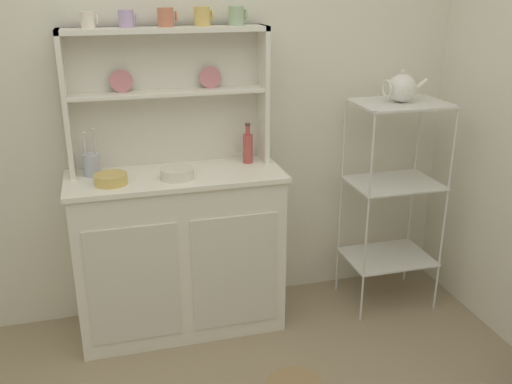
{
  "coord_description": "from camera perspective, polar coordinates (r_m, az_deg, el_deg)",
  "views": [
    {
      "loc": [
        -0.34,
        -1.35,
        1.77
      ],
      "look_at": [
        0.34,
        1.12,
        0.83
      ],
      "focal_mm": 40.12,
      "sensor_mm": 36.0,
      "label": 1
    }
  ],
  "objects": [
    {
      "name": "bakers_rack",
      "position": [
        3.23,
        13.57,
        1.0
      ],
      "size": [
        0.48,
        0.36,
        1.18
      ],
      "color": "silver",
      "rests_on": "ground"
    },
    {
      "name": "wall_back",
      "position": [
        3.04,
        -8.94,
        10.12
      ],
      "size": [
        3.84,
        0.05,
        2.5
      ],
      "primitive_type": "cube",
      "color": "silver",
      "rests_on": "ground"
    },
    {
      "name": "cup_cream_0",
      "position": [
        2.84,
        -16.39,
        16.14
      ],
      "size": [
        0.08,
        0.07,
        0.08
      ],
      "color": "silver",
      "rests_on": "hutch_shelf_unit"
    },
    {
      "name": "hutch_cabinet",
      "position": [
        3.04,
        -7.66,
        -5.77
      ],
      "size": [
        1.08,
        0.45,
        0.87
      ],
      "color": "white",
      "rests_on": "ground"
    },
    {
      "name": "hutch_shelf_unit",
      "position": [
        2.94,
        -8.88,
        10.34
      ],
      "size": [
        1.0,
        0.18,
        0.7
      ],
      "color": "silver",
      "rests_on": "hutch_cabinet"
    },
    {
      "name": "cup_terracotta_2",
      "position": [
        2.86,
        -8.94,
        16.84
      ],
      "size": [
        0.09,
        0.08,
        0.09
      ],
      "color": "#C67556",
      "rests_on": "hutch_shelf_unit"
    },
    {
      "name": "cup_sage_4",
      "position": [
        2.92,
        -1.96,
        17.16
      ],
      "size": [
        0.09,
        0.08,
        0.09
      ],
      "color": "#9EB78E",
      "rests_on": "hutch_shelf_unit"
    },
    {
      "name": "bowl_floral_medium",
      "position": [
        2.8,
        -7.87,
        1.87
      ],
      "size": [
        0.16,
        0.16,
        0.05
      ],
      "primitive_type": "cylinder",
      "color": "silver",
      "rests_on": "hutch_cabinet"
    },
    {
      "name": "utensil_jar",
      "position": [
        2.92,
        -16.06,
        2.66
      ],
      "size": [
        0.08,
        0.08,
        0.24
      ],
      "color": "#B2B7C6",
      "rests_on": "hutch_cabinet"
    },
    {
      "name": "bowl_mixing_large",
      "position": [
        2.78,
        -14.27,
        1.26
      ],
      "size": [
        0.16,
        0.16,
        0.05
      ],
      "primitive_type": "cylinder",
      "color": "#DBB760",
      "rests_on": "hutch_cabinet"
    },
    {
      "name": "cup_lilac_1",
      "position": [
        2.85,
        -12.78,
        16.5
      ],
      "size": [
        0.09,
        0.07,
        0.08
      ],
      "color": "#B79ECC",
      "rests_on": "hutch_shelf_unit"
    },
    {
      "name": "porcelain_teapot",
      "position": [
        3.1,
        14.33,
        10.03
      ],
      "size": [
        0.24,
        0.15,
        0.17
      ],
      "color": "white",
      "rests_on": "bakers_rack"
    },
    {
      "name": "jam_bottle",
      "position": [
        3.01,
        -0.82,
        4.5
      ],
      "size": [
        0.05,
        0.05,
        0.21
      ],
      "color": "#B74C47",
      "rests_on": "hutch_cabinet"
    },
    {
      "name": "cup_gold_3",
      "position": [
        2.89,
        -5.37,
        17.04
      ],
      "size": [
        0.09,
        0.08,
        0.09
      ],
      "color": "#DBB760",
      "rests_on": "hutch_shelf_unit"
    }
  ]
}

